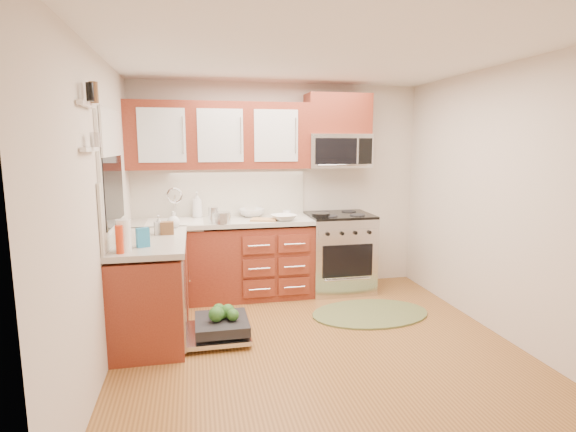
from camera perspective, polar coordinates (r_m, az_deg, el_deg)
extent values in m
plane|color=brown|center=(4.21, 3.57, -15.97)|extent=(3.50, 3.50, 0.00)
plane|color=white|center=(3.88, 3.96, 19.74)|extent=(3.50, 3.50, 0.00)
cube|color=beige|center=(5.54, -1.12, 3.62)|extent=(3.50, 0.04, 2.50)
cube|color=beige|center=(2.24, 15.91, -5.09)|extent=(3.50, 0.04, 2.50)
cube|color=beige|center=(3.78, -22.75, 0.27)|extent=(0.04, 3.50, 2.50)
cube|color=beige|center=(4.63, 25.09, 1.65)|extent=(0.04, 3.50, 2.50)
cube|color=maroon|center=(5.31, -8.24, -5.79)|extent=(2.05, 0.60, 0.85)
cube|color=maroon|center=(4.43, -16.95, -9.15)|extent=(0.60, 1.25, 0.85)
cube|color=#B4AEA4|center=(5.19, -8.35, -0.75)|extent=(2.07, 0.64, 0.05)
cube|color=#B4AEA4|center=(4.31, -17.11, -3.13)|extent=(0.64, 1.27, 0.05)
cube|color=beige|center=(5.44, -8.62, 2.99)|extent=(2.05, 0.02, 0.57)
cube|color=beige|center=(4.29, -21.23, 0.81)|extent=(0.02, 1.25, 0.57)
cube|color=maroon|center=(5.53, 6.32, 12.74)|extent=(0.76, 0.35, 0.47)
cube|color=white|center=(4.22, -21.48, 9.80)|extent=(0.02, 0.96, 0.40)
cube|color=white|center=(3.40, -24.20, 12.80)|extent=(0.04, 0.40, 0.03)
cube|color=white|center=(3.39, -23.87, 7.75)|extent=(0.04, 0.40, 0.03)
cylinder|color=black|center=(5.22, 4.15, 0.16)|extent=(0.26, 0.26, 0.04)
cylinder|color=silver|center=(4.96, -8.47, -0.20)|extent=(0.24, 0.24, 0.12)
cube|color=#A08149|center=(5.09, -3.07, -0.47)|extent=(0.34, 0.27, 0.02)
cylinder|color=silver|center=(4.98, -9.47, 0.11)|extent=(0.11, 0.11, 0.18)
cylinder|color=white|center=(3.86, -20.16, -2.33)|extent=(0.14, 0.14, 0.26)
cylinder|color=gold|center=(4.18, -19.79, -1.91)|extent=(0.07, 0.07, 0.20)
cylinder|color=red|center=(3.79, -20.62, -2.83)|extent=(0.07, 0.07, 0.23)
cube|color=brown|center=(4.46, -15.10, -1.48)|extent=(0.12, 0.09, 0.12)
cube|color=teal|center=(3.98, -17.95, -2.61)|extent=(0.12, 0.10, 0.16)
imported|color=#999999|center=(5.09, -0.53, -0.19)|extent=(0.34, 0.34, 0.07)
imported|color=#999999|center=(5.37, -4.62, 0.42)|extent=(0.39, 0.39, 0.09)
imported|color=#999999|center=(5.30, -0.16, 0.29)|extent=(0.14, 0.14, 0.09)
imported|color=#999999|center=(5.34, -11.47, 1.38)|extent=(0.13, 0.13, 0.31)
imported|color=#999999|center=(4.48, -16.10, -1.09)|extent=(0.10, 0.10, 0.18)
imported|color=#999999|center=(4.79, -14.36, -0.44)|extent=(0.14, 0.14, 0.17)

